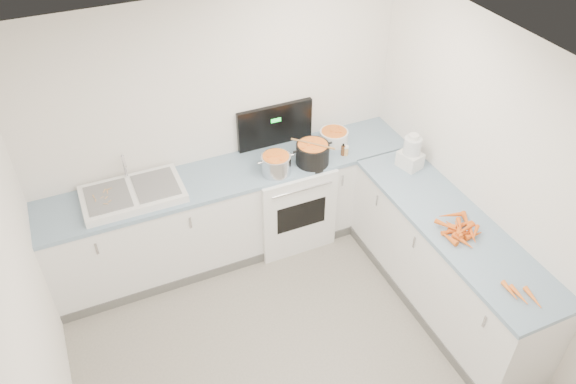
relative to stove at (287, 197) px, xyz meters
name	(u,v)px	position (x,y,z in m)	size (l,w,h in m)	color
floor	(309,381)	(-0.55, -1.69, -0.47)	(3.50, 4.00, 0.00)	gray
ceiling	(320,111)	(-0.55, -1.69, 2.03)	(3.50, 4.00, 0.00)	white
wall_back	(219,127)	(-0.55, 0.31, 0.78)	(3.50, 2.50, 0.00)	white
wall_left	(36,366)	(-2.30, -1.69, 0.78)	(4.00, 2.50, 0.00)	white
wall_right	(519,206)	(1.20, -1.69, 0.78)	(4.00, 2.50, 0.00)	white
counter_back	(235,211)	(-0.55, 0.01, 0.00)	(3.50, 0.62, 0.94)	white
counter_right	(445,263)	(0.90, -1.39, 0.00)	(0.62, 2.20, 0.94)	white
stove	(287,197)	(0.00, 0.00, 0.00)	(0.76, 0.65, 1.36)	white
sink	(133,194)	(-1.45, 0.02, 0.50)	(0.86, 0.52, 0.31)	white
steel_pot	(276,165)	(-0.18, -0.15, 0.55)	(0.27, 0.27, 0.20)	silver
black_pot	(312,155)	(0.19, -0.15, 0.56)	(0.31, 0.31, 0.22)	black
wooden_spoon	(313,144)	(0.19, -0.15, 0.68)	(0.02, 0.02, 0.43)	#AD7A47
mixing_bowl	(334,137)	(0.53, 0.07, 0.53)	(0.28, 0.28, 0.13)	white
extract_bottle	(343,151)	(0.51, -0.15, 0.52)	(0.04, 0.04, 0.10)	#593319
spice_jar	(346,151)	(0.54, -0.16, 0.51)	(0.05, 0.05, 0.08)	#E5B266
food_processor	(411,153)	(0.99, -0.57, 0.62)	(0.22, 0.24, 0.35)	white
carrot_pile	(459,230)	(0.85, -1.49, 0.50)	(0.36, 0.41, 0.09)	orange
peeled_carrots	(521,294)	(0.84, -2.21, 0.49)	(0.17, 0.31, 0.04)	orange
peelings	(105,196)	(-1.67, 0.03, 0.54)	(0.17, 0.22, 0.01)	tan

